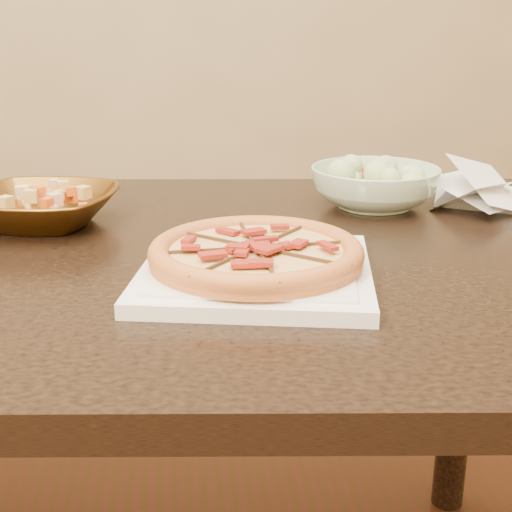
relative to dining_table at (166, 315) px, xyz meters
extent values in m
cube|color=black|center=(0.00, 0.00, 0.08)|extent=(1.46, 1.02, 0.04)
cylinder|color=black|center=(0.61, 0.36, -0.29)|extent=(0.07, 0.07, 0.71)
cube|color=white|center=(0.11, -0.14, 0.11)|extent=(0.32, 0.32, 0.02)
cube|color=white|center=(0.11, -0.14, 0.12)|extent=(0.27, 0.27, 0.00)
cylinder|color=orange|center=(0.11, -0.14, 0.13)|extent=(0.26, 0.26, 0.01)
torus|color=orange|center=(0.11, -0.14, 0.14)|extent=(0.26, 0.26, 0.03)
cylinder|color=#D4BD84|center=(0.11, -0.14, 0.14)|extent=(0.21, 0.21, 0.01)
cube|color=#372512|center=(0.11, -0.14, 0.14)|extent=(0.02, 0.26, 0.01)
cube|color=#372512|center=(0.11, -0.14, 0.14)|extent=(0.20, 0.17, 0.01)
cube|color=#372512|center=(0.11, -0.14, 0.14)|extent=(0.26, 0.02, 0.01)
cube|color=#372512|center=(0.11, -0.14, 0.14)|extent=(0.17, 0.20, 0.01)
cube|color=#A32E24|center=(0.13, -0.14, 0.15)|extent=(0.03, 0.02, 0.00)
cube|color=#A32E24|center=(0.15, -0.13, 0.15)|extent=(0.03, 0.02, 0.00)
cube|color=#A32E24|center=(0.17, -0.11, 0.15)|extent=(0.03, 0.03, 0.00)
cube|color=#A32E24|center=(0.13, -0.13, 0.15)|extent=(0.03, 0.03, 0.00)
cube|color=#A32E24|center=(0.14, -0.10, 0.15)|extent=(0.02, 0.03, 0.00)
cube|color=#A32E24|center=(0.13, -0.07, 0.15)|extent=(0.02, 0.03, 0.00)
cube|color=#A32E24|center=(0.11, -0.11, 0.15)|extent=(0.02, 0.03, 0.00)
cube|color=#A32E24|center=(0.09, -0.09, 0.15)|extent=(0.02, 0.03, 0.00)
cube|color=#A32E24|center=(0.07, -0.08, 0.15)|extent=(0.03, 0.03, 0.00)
cube|color=#A32E24|center=(0.08, -0.12, 0.15)|extent=(0.03, 0.03, 0.00)
cube|color=#A32E24|center=(0.06, -0.12, 0.15)|extent=(0.03, 0.02, 0.00)
cube|color=#A32E24|center=(0.09, -0.14, 0.15)|extent=(0.03, 0.02, 0.00)
cube|color=#A32E24|center=(0.07, -0.15, 0.15)|extent=(0.03, 0.02, 0.00)
cube|color=#A32E24|center=(0.05, -0.17, 0.15)|extent=(0.03, 0.02, 0.00)
cube|color=#A32E24|center=(0.09, -0.16, 0.15)|extent=(0.03, 0.03, 0.00)
cube|color=#A32E24|center=(0.08, -0.19, 0.15)|extent=(0.03, 0.03, 0.00)
cube|color=#A32E24|center=(0.08, -0.22, 0.15)|extent=(0.02, 0.03, 0.00)
cube|color=#A32E24|center=(0.11, -0.18, 0.15)|extent=(0.02, 0.03, 0.00)
cube|color=#A32E24|center=(0.12, -0.21, 0.15)|extent=(0.02, 0.03, 0.00)
cube|color=#A32E24|center=(0.12, -0.16, 0.15)|extent=(0.02, 0.03, 0.00)
cube|color=#A32E24|center=(0.14, -0.18, 0.15)|extent=(0.03, 0.03, 0.00)
cube|color=#A32E24|center=(0.17, -0.19, 0.15)|extent=(0.03, 0.03, 0.00)
cube|color=#A32E24|center=(0.14, -0.16, 0.15)|extent=(0.03, 0.02, 0.00)
cube|color=#A32E24|center=(0.16, -0.15, 0.15)|extent=(0.03, 0.02, 0.00)
imported|color=brown|center=(-0.18, 0.13, 0.13)|extent=(0.27, 0.27, 0.05)
cube|color=#D5AC8C|center=(-0.18, 0.13, 0.17)|extent=(0.03, 0.03, 0.03)
cube|color=#C64F16|center=(-0.17, 0.13, 0.17)|extent=(0.03, 0.03, 0.03)
cube|color=tan|center=(-0.16, 0.15, 0.17)|extent=(0.03, 0.03, 0.03)
cube|color=#D5AC8C|center=(-0.15, 0.16, 0.17)|extent=(0.03, 0.03, 0.03)
cube|color=#C64F16|center=(-0.18, 0.14, 0.17)|extent=(0.03, 0.03, 0.03)
cube|color=tan|center=(-0.18, 0.15, 0.17)|extent=(0.03, 0.03, 0.03)
cube|color=#D5AC8C|center=(-0.19, 0.17, 0.17)|extent=(0.03, 0.03, 0.03)
cube|color=#C64F16|center=(-0.18, 0.13, 0.17)|extent=(0.03, 0.03, 0.03)
cube|color=tan|center=(-0.19, 0.14, 0.17)|extent=(0.03, 0.03, 0.03)
cube|color=#D5AC8C|center=(-0.21, 0.15, 0.17)|extent=(0.03, 0.03, 0.03)
cube|color=#C64F16|center=(-0.23, 0.14, 0.17)|extent=(0.03, 0.03, 0.03)
cube|color=tan|center=(-0.19, 0.13, 0.17)|extent=(0.03, 0.03, 0.03)
cube|color=#D5AC8C|center=(-0.21, 0.12, 0.17)|extent=(0.03, 0.03, 0.03)
cube|color=#C64F16|center=(-0.22, 0.11, 0.17)|extent=(0.03, 0.03, 0.03)
cube|color=tan|center=(-0.19, 0.13, 0.17)|extent=(0.03, 0.03, 0.03)
cube|color=#D5AC8C|center=(-0.19, 0.11, 0.17)|extent=(0.03, 0.03, 0.03)
cube|color=#C64F16|center=(-0.19, 0.10, 0.17)|extent=(0.03, 0.03, 0.03)
cube|color=tan|center=(-0.18, 0.08, 0.17)|extent=(0.03, 0.03, 0.03)
cube|color=#D5AC8C|center=(-0.18, 0.12, 0.17)|extent=(0.03, 0.03, 0.03)
cube|color=#C64F16|center=(-0.17, 0.11, 0.17)|extent=(0.03, 0.03, 0.03)
cube|color=tan|center=(-0.15, 0.11, 0.17)|extent=(0.03, 0.03, 0.03)
cube|color=#D5AC8C|center=(-0.18, 0.13, 0.17)|extent=(0.03, 0.03, 0.03)
imported|color=silver|center=(0.35, 0.19, 0.14)|extent=(0.25, 0.25, 0.07)
sphere|color=#BFD893|center=(0.35, 0.19, 0.19)|extent=(0.04, 0.04, 0.04)
sphere|color=#BFD893|center=(0.37, 0.20, 0.19)|extent=(0.04, 0.04, 0.04)
sphere|color=#BFD893|center=(0.38, 0.22, 0.19)|extent=(0.04, 0.04, 0.04)
sphere|color=#BFD893|center=(0.35, 0.20, 0.19)|extent=(0.04, 0.04, 0.04)
sphere|color=#BFD893|center=(0.34, 0.22, 0.19)|extent=(0.04, 0.04, 0.04)
sphere|color=#BFD893|center=(0.35, 0.19, 0.19)|extent=(0.04, 0.04, 0.04)
sphere|color=#BFD893|center=(0.33, 0.20, 0.19)|extent=(0.04, 0.04, 0.04)
sphere|color=#BFD893|center=(0.31, 0.19, 0.19)|extent=(0.04, 0.04, 0.04)
sphere|color=#BFD893|center=(0.34, 0.18, 0.19)|extent=(0.04, 0.04, 0.04)
sphere|color=#BFD893|center=(0.33, 0.16, 0.19)|extent=(0.04, 0.04, 0.04)
sphere|color=#BFD893|center=(0.35, 0.18, 0.19)|extent=(0.04, 0.04, 0.04)
sphere|color=#BFD893|center=(0.36, 0.16, 0.19)|extent=(0.04, 0.04, 0.04)
sphere|color=#BFD893|center=(0.38, 0.15, 0.19)|extent=(0.04, 0.04, 0.04)
sphere|color=#BFD893|center=(0.37, 0.18, 0.19)|extent=(0.04, 0.04, 0.04)
cube|color=red|center=(0.38, 0.21, 0.18)|extent=(0.02, 0.02, 0.01)
cube|color=red|center=(0.33, 0.21, 0.18)|extent=(0.02, 0.02, 0.01)
cube|color=red|center=(0.33, 0.17, 0.18)|extent=(0.02, 0.02, 0.01)
cube|color=red|center=(0.37, 0.16, 0.18)|extent=(0.02, 0.02, 0.01)
camera|label=1|loc=(0.02, -0.95, 0.40)|focal=50.00mm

